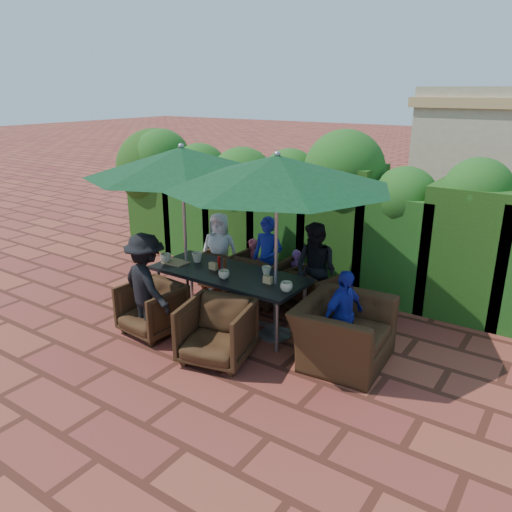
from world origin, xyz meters
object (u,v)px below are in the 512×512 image
Objects in this scene: umbrella_right at (277,171)px; chair_near_right at (217,329)px; chair_far_mid at (263,275)px; umbrella_left at (182,161)px; chair_far_left at (226,267)px; chair_end_right at (344,323)px; chair_near_left at (152,306)px; chair_far_right at (314,289)px; dining_table at (229,277)px.

umbrella_right is 3.50× the size of chair_near_right.
umbrella_left is at bearing 50.50° from chair_far_mid.
chair_far_left is 2.84m from chair_end_right.
umbrella_right is 2.48m from chair_near_left.
chair_end_right reaches higher than chair_near_right.
chair_far_mid is 1.03× the size of chair_near_right.
chair_far_mid is (0.76, 0.89, -1.79)m from umbrella_left.
chair_end_right reaches higher than chair_far_right.
umbrella_left is 2.64m from chair_far_right.
umbrella_left is 2.40m from chair_near_right.
umbrella_right is 1.99m from chair_end_right.
chair_far_mid is 1.88m from chair_near_right.
umbrella_left is at bearing -179.81° from umbrella_right.
umbrella_right is 2.10m from chair_far_right.
chair_end_right is (2.45, 0.77, 0.13)m from chair_near_left.
dining_table is 2.94× the size of chair_near_left.
umbrella_left is at bearing 46.70° from chair_far_right.
chair_near_left is 2.57m from chair_end_right.
chair_far_mid is 1.85m from chair_near_left.
chair_far_left is at bearing 147.57° from umbrella_right.
chair_end_right is at bearing 152.87° from chair_far_mid.
umbrella_left is 2.14m from chair_far_mid.
chair_end_right is (2.62, -1.10, 0.15)m from chair_far_left.
chair_near_left reaches higher than chair_far_left.
chair_near_right is (0.51, -0.92, -0.26)m from dining_table.
chair_near_left is (0.11, -0.85, -1.83)m from umbrella_left.
dining_table is at bearing -179.42° from umbrella_right.
chair_far_left is at bearing -8.48° from chair_far_mid.
chair_end_right is at bearing -2.34° from dining_table.
dining_table reaches higher than chair_far_left.
dining_table is 1.36m from chair_far_left.
umbrella_right is at bearing 0.19° from umbrella_left.
umbrella_right is at bearing 81.21° from chair_end_right.
chair_end_right is at bearing 147.19° from chair_far_right.
dining_table is at bearing 123.06° from chair_far_left.
chair_near_left is (-1.49, -1.83, 0.02)m from chair_far_right.
chair_near_left is at bearing -82.29° from umbrella_left.
chair_far_right is (0.85, 0.10, -0.06)m from chair_far_mid.
dining_table is 1.73m from umbrella_left.
dining_table is 2.64× the size of chair_far_mid.
chair_near_left is (0.17, -1.87, 0.02)m from chair_far_left.
chair_end_right is (2.56, -0.08, -1.71)m from umbrella_left.
chair_far_right is at bearing 50.28° from dining_table.
dining_table is 1.72m from umbrella_right.
chair_far_mid is (0.81, -0.13, 0.07)m from chair_far_left.
chair_far_mid is 1.11× the size of chair_near_left.
chair_far_mid reaches higher than chair_near_right.
umbrella_right is 2.15m from chair_far_mid.
umbrella_left is 0.93× the size of umbrella_right.
dining_table is at bearing 65.35° from chair_far_right.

